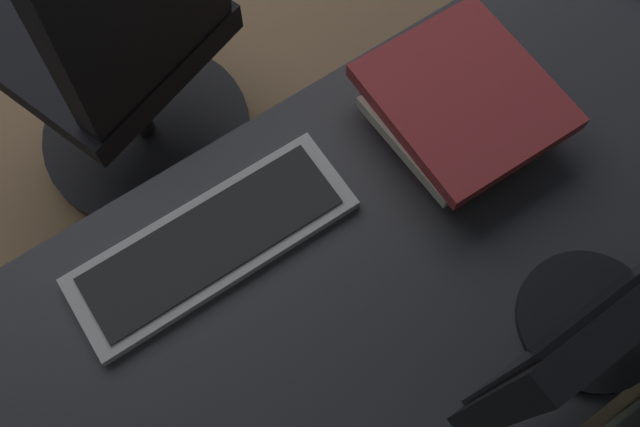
{
  "coord_description": "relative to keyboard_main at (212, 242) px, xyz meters",
  "views": [
    {
      "loc": [
        0.51,
        2.21,
        1.65
      ],
      "look_at": [
        0.35,
        1.98,
        0.95
      ],
      "focal_mm": 37.86,
      "sensor_mm": 36.0,
      "label": 1
    }
  ],
  "objects": [
    {
      "name": "keyboard_main",
      "position": [
        0.0,
        0.0,
        0.0
      ],
      "size": [
        0.42,
        0.15,
        0.02
      ],
      "color": "silver",
      "rests_on": "desk"
    },
    {
      "name": "book_stack_near",
      "position": [
        -0.41,
        0.04,
        0.04
      ],
      "size": [
        0.25,
        0.27,
        0.08
      ],
      "color": "#B2383D",
      "rests_on": "desk"
    },
    {
      "name": "desk",
      "position": [
        -0.1,
        0.17,
        -0.08
      ],
      "size": [
        2.19,
        0.63,
        0.73
      ],
      "color": "#38383D",
      "rests_on": "ground"
    },
    {
      "name": "office_chair",
      "position": [
        -0.09,
        -0.58,
        -0.28
      ],
      "size": [
        0.56,
        0.6,
        0.97
      ],
      "color": "black",
      "rests_on": "ground"
    }
  ]
}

